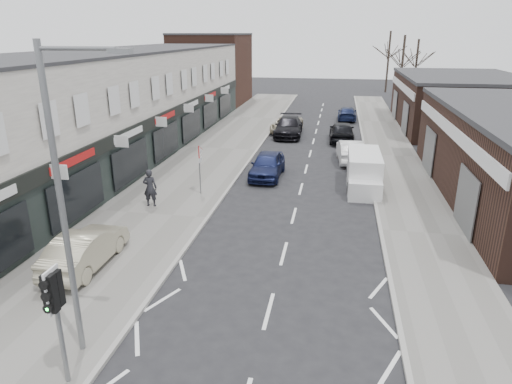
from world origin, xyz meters
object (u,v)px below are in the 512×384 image
at_px(street_lamp, 66,193).
at_px(parked_car_right_a, 350,151).
at_px(parked_car_left_c, 287,124).
at_px(parked_car_right_b, 342,131).
at_px(traffic_light, 55,300).
at_px(parked_car_right_c, 347,114).
at_px(pedestrian, 150,188).
at_px(white_van, 364,171).
at_px(warning_sign, 200,155).
at_px(sedan_on_pavement, 86,248).
at_px(parked_car_left_a, 267,165).
at_px(parked_car_left_b, 289,127).

xyz_separation_m(street_lamp, parked_car_right_a, (7.28, 21.16, -3.89)).
bearing_deg(parked_car_left_c, parked_car_right_b, -25.95).
height_order(traffic_light, street_lamp, street_lamp).
bearing_deg(parked_car_right_c, street_lamp, 79.69).
bearing_deg(parked_car_left_c, pedestrian, -97.63).
distance_m(traffic_light, parked_car_right_c, 38.84).
bearing_deg(parked_car_left_c, white_van, -62.04).
bearing_deg(parked_car_left_c, parked_car_right_a, -53.80).
distance_m(white_van, parked_car_right_a, 5.46).
bearing_deg(traffic_light, street_lamp, 95.88).
distance_m(warning_sign, parked_car_right_a, 11.61).
bearing_deg(parked_car_right_b, street_lamp, 74.54).
distance_m(warning_sign, parked_car_left_c, 17.52).
relative_size(white_van, parked_car_right_c, 1.13).
distance_m(warning_sign, pedestrian, 3.16).
xyz_separation_m(sedan_on_pavement, pedestrian, (-0.08, 6.22, 0.24)).
bearing_deg(pedestrian, parked_car_right_c, -116.69).
bearing_deg(parked_car_left_a, parked_car_left_c, 92.60).
height_order(street_lamp, parked_car_left_c, street_lamp).
distance_m(street_lamp, parked_car_right_a, 22.72).
relative_size(white_van, parked_car_left_c, 1.03).
distance_m(parked_car_left_b, parked_car_right_c, 9.82).
height_order(white_van, parked_car_left_a, white_van).
xyz_separation_m(warning_sign, parked_car_right_a, (7.91, 8.36, -1.47)).
xyz_separation_m(street_lamp, parked_car_left_b, (2.33, 28.43, -3.83)).
relative_size(warning_sign, parked_car_right_b, 0.57).
height_order(street_lamp, warning_sign, street_lamp).
bearing_deg(parked_car_left_b, white_van, -68.27).
bearing_deg(sedan_on_pavement, parked_car_left_b, -101.63).
relative_size(parked_car_left_b, parked_car_right_a, 1.23).
distance_m(street_lamp, parked_car_left_b, 28.78).
xyz_separation_m(warning_sign, white_van, (8.56, 2.94, -1.29)).
relative_size(sedan_on_pavement, pedestrian, 2.24).
distance_m(white_van, parked_car_left_c, 15.51).
bearing_deg(parked_car_right_a, parked_car_right_c, -94.69).
bearing_deg(warning_sign, street_lamp, -87.16).
height_order(warning_sign, sedan_on_pavement, warning_sign).
bearing_deg(street_lamp, parked_car_left_c, 86.24).
bearing_deg(white_van, parked_car_right_b, 95.75).
xyz_separation_m(traffic_light, parked_car_right_c, (7.12, 38.14, -1.77)).
relative_size(street_lamp, parked_car_right_c, 1.81).
distance_m(white_van, parked_car_left_b, 13.87).
height_order(parked_car_left_a, parked_car_right_c, parked_car_left_a).
height_order(traffic_light, warning_sign, traffic_light).
bearing_deg(parked_car_left_a, street_lamp, -96.82).
bearing_deg(parked_car_right_b, parked_car_left_b, -17.57).
height_order(parked_car_left_b, parked_car_left_c, parked_car_left_b).
bearing_deg(pedestrian, parked_car_right_b, -125.49).
xyz_separation_m(parked_car_left_a, parked_car_right_c, (4.92, 20.22, -0.11)).
xyz_separation_m(street_lamp, parked_car_right_b, (6.73, 27.16, -3.81)).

